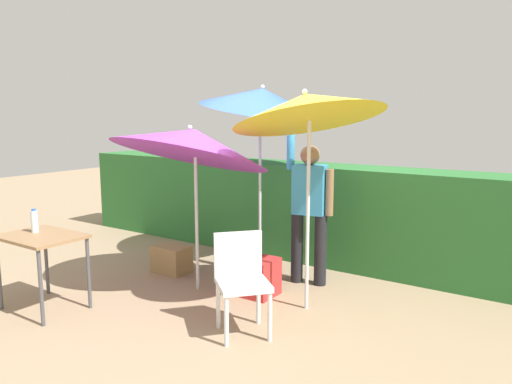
% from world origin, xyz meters
% --- Properties ---
extents(ground_plane, '(24.00, 24.00, 0.00)m').
position_xyz_m(ground_plane, '(0.00, 0.00, 0.00)').
color(ground_plane, '#9E8466').
extents(hedge_row, '(8.00, 0.70, 1.28)m').
position_xyz_m(hedge_row, '(0.00, 1.72, 0.64)').
color(hedge_row, '#2D7033').
rests_on(hedge_row, ground_plane).
extents(umbrella_rainbow, '(1.75, 1.74, 2.05)m').
position_xyz_m(umbrella_rainbow, '(-0.58, -0.07, 1.63)').
color(umbrella_rainbow, silver).
rests_on(umbrella_rainbow, ground_plane).
extents(umbrella_orange, '(1.58, 1.56, 2.42)m').
position_xyz_m(umbrella_orange, '(-0.49, 1.15, 2.12)').
color(umbrella_orange, silver).
rests_on(umbrella_orange, ground_plane).
extents(umbrella_yellow, '(1.51, 1.48, 2.36)m').
position_xyz_m(umbrella_yellow, '(0.73, 0.08, 2.00)').
color(umbrella_yellow, silver).
rests_on(umbrella_yellow, ground_plane).
extents(person_vendor, '(0.56, 0.29, 1.88)m').
position_xyz_m(person_vendor, '(0.40, 0.79, 0.93)').
color(person_vendor, black).
rests_on(person_vendor, ground_plane).
extents(chair_plastic, '(0.62, 0.62, 0.89)m').
position_xyz_m(chair_plastic, '(0.51, -0.68, 0.51)').
color(chair_plastic, silver).
rests_on(chair_plastic, ground_plane).
extents(cooler_box, '(0.45, 0.37, 0.41)m').
position_xyz_m(cooler_box, '(0.10, 0.14, 0.20)').
color(cooler_box, red).
rests_on(cooler_box, ground_plane).
extents(crate_cardboard, '(0.44, 0.31, 0.33)m').
position_xyz_m(crate_cardboard, '(-1.19, 0.19, 0.17)').
color(crate_cardboard, '#9E7A4C').
rests_on(crate_cardboard, ground_plane).
extents(folding_table, '(0.80, 0.60, 0.76)m').
position_xyz_m(folding_table, '(-1.43, -1.37, 0.67)').
color(folding_table, '#4C4C51').
rests_on(folding_table, ground_plane).
extents(bottle_water, '(0.07, 0.07, 0.24)m').
position_xyz_m(bottle_water, '(-1.59, -1.34, 0.87)').
color(bottle_water, silver).
rests_on(bottle_water, folding_table).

